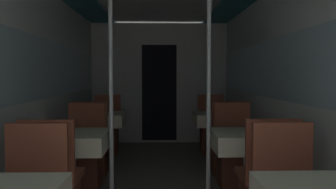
{
  "coord_description": "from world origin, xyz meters",
  "views": [
    {
      "loc": [
        -0.01,
        -0.87,
        1.26
      ],
      "look_at": [
        0.09,
        3.1,
        1.05
      ],
      "focal_mm": 40.0,
      "sensor_mm": 36.0,
      "label": 1
    }
  ],
  "objects_px": {
    "chair_left_near_2": "(93,151)",
    "chair_right_far_2": "(212,134)",
    "chair_right_far_1": "(234,160)",
    "support_pole_left_1": "(111,91)",
    "dining_table_left_2": "(100,121)",
    "chair_right_near_2": "(226,150)",
    "chair_left_far_1": "(84,161)",
    "chair_left_far_2": "(107,135)",
    "dining_table_right_2": "(218,120)",
    "dining_table_right_1": "(248,143)",
    "support_pole_right_1": "(209,91)",
    "dining_table_left_1": "(71,144)"
  },
  "relations": [
    {
      "from": "dining_table_right_2",
      "to": "chair_right_far_2",
      "type": "height_order",
      "value": "chair_right_far_2"
    },
    {
      "from": "chair_left_far_1",
      "to": "chair_right_near_2",
      "type": "height_order",
      "value": "same"
    },
    {
      "from": "chair_left_far_1",
      "to": "dining_table_right_1",
      "type": "bearing_deg",
      "value": 159.73
    },
    {
      "from": "chair_left_near_2",
      "to": "chair_right_far_2",
      "type": "xyz_separation_m",
      "value": [
        1.69,
        1.25,
        0.0
      ]
    },
    {
      "from": "chair_left_near_2",
      "to": "chair_left_far_2",
      "type": "distance_m",
      "value": 1.25
    },
    {
      "from": "chair_left_near_2",
      "to": "chair_left_far_2",
      "type": "height_order",
      "value": "same"
    },
    {
      "from": "chair_right_near_2",
      "to": "dining_table_right_1",
      "type": "bearing_deg",
      "value": -90.0
    },
    {
      "from": "chair_right_near_2",
      "to": "chair_right_far_2",
      "type": "distance_m",
      "value": 1.25
    },
    {
      "from": "dining_table_right_1",
      "to": "chair_left_far_1",
      "type": "bearing_deg",
      "value": 159.73
    },
    {
      "from": "support_pole_left_1",
      "to": "dining_table_left_2",
      "type": "height_order",
      "value": "support_pole_left_1"
    },
    {
      "from": "chair_left_near_2",
      "to": "dining_table_right_1",
      "type": "bearing_deg",
      "value": -34.45
    },
    {
      "from": "support_pole_left_1",
      "to": "dining_table_left_2",
      "type": "distance_m",
      "value": 1.89
    },
    {
      "from": "dining_table_left_1",
      "to": "chair_right_far_1",
      "type": "height_order",
      "value": "chair_right_far_1"
    },
    {
      "from": "support_pole_right_1",
      "to": "dining_table_right_2",
      "type": "relative_size",
      "value": 3.1
    },
    {
      "from": "dining_table_left_1",
      "to": "dining_table_left_2",
      "type": "height_order",
      "value": "same"
    },
    {
      "from": "dining_table_left_1",
      "to": "support_pole_left_1",
      "type": "relative_size",
      "value": 0.32
    },
    {
      "from": "chair_right_near_2",
      "to": "dining_table_right_2",
      "type": "bearing_deg",
      "value": 90.0
    },
    {
      "from": "chair_left_far_2",
      "to": "chair_right_far_1",
      "type": "bearing_deg",
      "value": 133.46
    },
    {
      "from": "chair_left_near_2",
      "to": "chair_right_far_1",
      "type": "xyz_separation_m",
      "value": [
        1.69,
        -0.54,
        0.0
      ]
    },
    {
      "from": "chair_right_near_2",
      "to": "chair_right_far_2",
      "type": "height_order",
      "value": "same"
    },
    {
      "from": "chair_right_near_2",
      "to": "chair_right_far_1",
      "type": "bearing_deg",
      "value": -90.0
    },
    {
      "from": "dining_table_left_2",
      "to": "dining_table_right_2",
      "type": "relative_size",
      "value": 1.0
    },
    {
      "from": "dining_table_left_1",
      "to": "support_pole_left_1",
      "type": "height_order",
      "value": "support_pole_left_1"
    },
    {
      "from": "chair_right_far_2",
      "to": "support_pole_right_1",
      "type": "bearing_deg",
      "value": 80.99
    },
    {
      "from": "support_pole_left_1",
      "to": "support_pole_right_1",
      "type": "relative_size",
      "value": 1.0
    },
    {
      "from": "chair_right_near_2",
      "to": "chair_right_far_2",
      "type": "relative_size",
      "value": 1.0
    },
    {
      "from": "chair_right_near_2",
      "to": "chair_right_far_2",
      "type": "bearing_deg",
      "value": 90.0
    },
    {
      "from": "chair_right_far_1",
      "to": "chair_right_far_2",
      "type": "distance_m",
      "value": 1.79
    },
    {
      "from": "chair_right_far_1",
      "to": "support_pole_right_1",
      "type": "xyz_separation_m",
      "value": [
        -0.38,
        -0.63,
        0.81
      ]
    },
    {
      "from": "chair_left_far_2",
      "to": "chair_right_near_2",
      "type": "distance_m",
      "value": 2.11
    },
    {
      "from": "chair_left_near_2",
      "to": "chair_right_far_2",
      "type": "bearing_deg",
      "value": 36.45
    },
    {
      "from": "dining_table_left_2",
      "to": "support_pole_right_1",
      "type": "bearing_deg",
      "value": -53.73
    },
    {
      "from": "dining_table_left_2",
      "to": "chair_left_near_2",
      "type": "distance_m",
      "value": 0.7
    },
    {
      "from": "chair_right_far_1",
      "to": "dining_table_right_2",
      "type": "bearing_deg",
      "value": -90.0
    },
    {
      "from": "chair_right_far_2",
      "to": "support_pole_left_1",
      "type": "bearing_deg",
      "value": 61.48
    },
    {
      "from": "chair_left_far_2",
      "to": "chair_right_near_2",
      "type": "relative_size",
      "value": 1.0
    },
    {
      "from": "chair_left_far_2",
      "to": "dining_table_right_2",
      "type": "xyz_separation_m",
      "value": [
        1.69,
        -0.63,
        0.31
      ]
    },
    {
      "from": "chair_left_far_1",
      "to": "chair_right_far_1",
      "type": "relative_size",
      "value": 1.0
    },
    {
      "from": "dining_table_left_2",
      "to": "chair_left_far_2",
      "type": "distance_m",
      "value": 0.7
    },
    {
      "from": "chair_left_far_2",
      "to": "support_pole_right_1",
      "type": "height_order",
      "value": "support_pole_right_1"
    },
    {
      "from": "support_pole_right_1",
      "to": "chair_left_near_2",
      "type": "bearing_deg",
      "value": 138.46
    },
    {
      "from": "chair_left_far_1",
      "to": "chair_left_far_2",
      "type": "height_order",
      "value": "same"
    },
    {
      "from": "dining_table_left_1",
      "to": "chair_right_near_2",
      "type": "xyz_separation_m",
      "value": [
        1.69,
        1.16,
        -0.31
      ]
    },
    {
      "from": "support_pole_right_1",
      "to": "chair_right_near_2",
      "type": "distance_m",
      "value": 1.46
    },
    {
      "from": "dining_table_left_1",
      "to": "chair_right_near_2",
      "type": "relative_size",
      "value": 0.76
    },
    {
      "from": "dining_table_left_1",
      "to": "support_pole_right_1",
      "type": "bearing_deg",
      "value": 0.0
    },
    {
      "from": "chair_left_far_2",
      "to": "dining_table_left_2",
      "type": "bearing_deg",
      "value": 90.0
    },
    {
      "from": "chair_left_far_2",
      "to": "dining_table_right_1",
      "type": "height_order",
      "value": "chair_left_far_2"
    },
    {
      "from": "chair_right_far_2",
      "to": "dining_table_right_2",
      "type": "bearing_deg",
      "value": 90.0
    },
    {
      "from": "chair_right_far_1",
      "to": "support_pole_right_1",
      "type": "relative_size",
      "value": 0.42
    }
  ]
}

